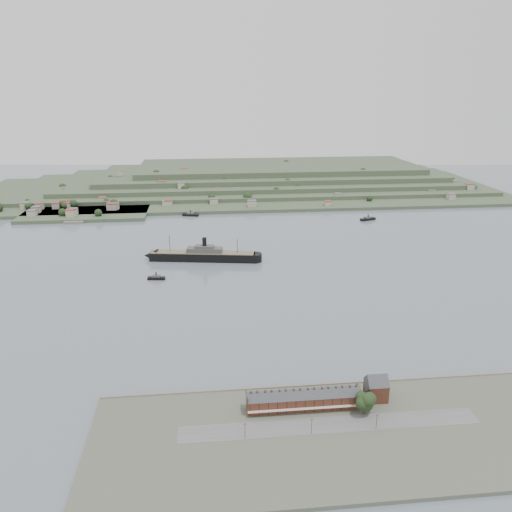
{
  "coord_description": "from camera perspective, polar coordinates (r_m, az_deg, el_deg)",
  "views": [
    {
      "loc": [
        -54.28,
        -369.8,
        150.59
      ],
      "look_at": [
        -12.31,
        30.0,
        12.79
      ],
      "focal_mm": 35.0,
      "sensor_mm": 36.0,
      "label": 1
    }
  ],
  "objects": [
    {
      "name": "steamship",
      "position": [
        454.26,
        -6.44,
        0.07
      ],
      "size": [
        107.37,
        28.64,
        25.86
      ],
      "color": "black",
      "rests_on": "ground"
    },
    {
      "name": "terrace_row",
      "position": [
        251.67,
        5.45,
        -16.01
      ],
      "size": [
        55.6,
        9.8,
        11.07
      ],
      "color": "#4B281B",
      "rests_on": "ground"
    },
    {
      "name": "ground",
      "position": [
        402.96,
        2.19,
        -3.04
      ],
      "size": [
        1400.0,
        1400.0,
        0.0
      ],
      "primitive_type": "plane",
      "color": "slate",
      "rests_on": "ground"
    },
    {
      "name": "ferry_west",
      "position": [
        613.39,
        -7.49,
        4.72
      ],
      "size": [
        20.25,
        9.46,
        7.33
      ],
      "color": "black",
      "rests_on": "ground"
    },
    {
      "name": "tugboat",
      "position": [
        416.04,
        -11.32,
        -2.46
      ],
      "size": [
        14.58,
        5.48,
        6.4
      ],
      "color": "black",
      "rests_on": "ground"
    },
    {
      "name": "ferry_east",
      "position": [
        603.52,
        12.67,
        4.18
      ],
      "size": [
        19.99,
        11.82,
        7.25
      ],
      "color": "black",
      "rests_on": "ground"
    },
    {
      "name": "gabled_building",
      "position": [
        263.29,
        13.57,
        -14.42
      ],
      "size": [
        10.4,
        10.18,
        14.09
      ],
      "color": "#4B281B",
      "rests_on": "ground"
    },
    {
      "name": "fig_tree",
      "position": [
        250.43,
        12.44,
        -15.94
      ],
      "size": [
        10.7,
        9.27,
        11.95
      ],
      "color": "#3C2B1B",
      "rests_on": "ground"
    },
    {
      "name": "far_peninsula",
      "position": [
        779.75,
        0.16,
        8.67
      ],
      "size": [
        760.0,
        309.0,
        30.0
      ],
      "color": "#33442D",
      "rests_on": "ground"
    },
    {
      "name": "near_shore",
      "position": [
        242.54,
        8.77,
        -19.41
      ],
      "size": [
        220.0,
        80.0,
        2.6
      ],
      "color": "#4C5142",
      "rests_on": "ground"
    }
  ]
}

